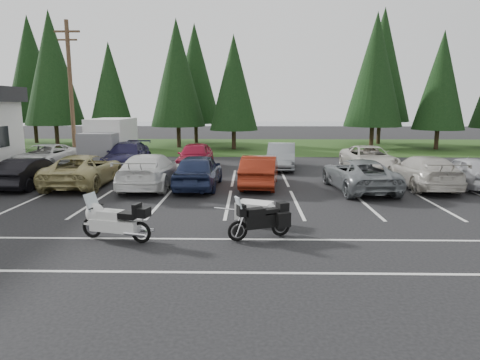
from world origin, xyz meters
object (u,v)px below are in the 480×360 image
car_near_2 (84,170)px  car_near_4 (198,171)px  car_near_6 (359,175)px  car_far_4 (369,159)px  car_near_8 (468,172)px  car_near_5 (260,171)px  car_far_2 (195,156)px  box_truck (108,141)px  car_near_3 (150,171)px  utility_pole (71,91)px  touring_motorcycle (115,217)px  car_far_1 (127,155)px  cargo_trailer (254,213)px  car_far_0 (44,157)px  car_far_3 (281,156)px  adventure_motorcycle (260,217)px  car_near_7 (423,172)px  car_near_1 (30,172)px

car_near_2 → car_near_4: bearing=174.7°
car_near_6 → car_far_4: car_far_4 is taller
car_near_4 → car_near_8: 12.72m
car_near_5 → car_near_6: size_ratio=0.88×
car_far_2 → car_near_2: bearing=-129.5°
box_truck → car_far_2: box_truck is taller
car_near_3 → car_far_2: car_far_2 is taller
utility_pole → touring_motorcycle: 17.81m
car_near_3 → car_near_4: bearing=177.7°
car_far_1 → cargo_trailer: bearing=-59.0°
car_near_5 → car_far_0: car_near_5 is taller
utility_pole → car_far_1: size_ratio=1.69×
box_truck → car_far_4: 16.62m
cargo_trailer → car_near_4: bearing=134.0°
car_near_6 → touring_motorcycle: (-8.83, -7.48, -0.03)m
car_far_0 → car_far_3: (14.22, 0.52, 0.02)m
car_near_5 → cargo_trailer: (-0.33, -6.42, -0.38)m
car_near_4 → adventure_motorcycle: car_near_4 is taller
car_near_5 → adventure_motorcycle: car_near_5 is taller
car_near_6 → adventure_motorcycle: (-4.68, -7.22, -0.05)m
car_near_3 → touring_motorcycle: 7.99m
car_near_8 → adventure_motorcycle: (-10.03, -8.09, -0.07)m
cargo_trailer → car_near_6: bearing=70.5°
car_near_6 → car_far_1: 14.15m
car_near_7 → adventure_motorcycle: (-7.86, -7.88, -0.09)m
car_far_2 → car_near_8: bearing=-19.9°
car_near_3 → car_far_1: 6.81m
car_far_2 → touring_motorcycle: (-0.60, -13.67, -0.12)m
box_truck → car_far_1: box_truck is taller
car_near_2 → car_near_5: car_near_2 is taller
car_near_5 → utility_pole: bearing=-26.6°
touring_motorcycle → car_near_6: bearing=56.0°
car_near_5 → car_near_1: bearing=7.3°
car_near_5 → car_near_8: (9.84, 0.09, -0.01)m
car_near_6 → adventure_motorcycle: 8.60m
box_truck → car_near_7: (17.49, -8.02, -0.69)m
box_truck → touring_motorcycle: bearing=-71.2°
car_near_7 → cargo_trailer: (-7.99, -6.30, -0.39)m
car_near_4 → touring_motorcycle: bearing=81.3°
car_far_0 → car_far_4: 19.28m
car_near_5 → car_near_4: bearing=14.4°
car_near_3 → car_near_5: car_near_3 is taller
utility_pole → adventure_motorcycle: bearing=-52.9°
car_far_2 → car_far_4: bearing=-1.3°
utility_pole → car_near_1: 8.76m
car_far_3 → car_far_4: (5.06, -0.75, -0.04)m
utility_pole → car_near_8: bearing=-18.6°
car_far_1 → touring_motorcycle: (3.65, -14.15, -0.09)m
car_near_5 → car_far_2: size_ratio=0.97×
utility_pole → cargo_trailer: utility_pole is taller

